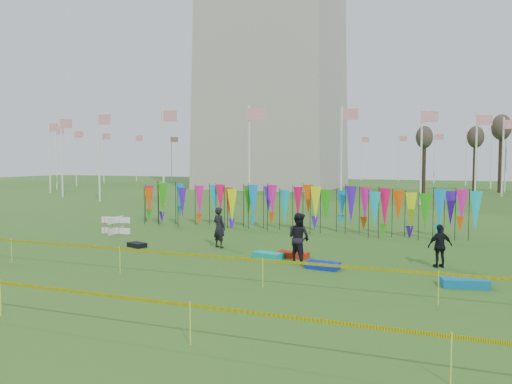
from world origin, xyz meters
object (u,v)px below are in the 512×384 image
(kite_bag_turquoise, at_px, (268,255))
(kite_bag_blue, at_px, (323,265))
(box_kite, at_px, (116,225))
(person_mid, at_px, (299,238))
(kite_bag_teal, at_px, (464,283))
(kite_bag_black, at_px, (137,245))
(person_right, at_px, (440,246))
(kite_bag_red, at_px, (293,255))
(person_left, at_px, (219,227))

(kite_bag_turquoise, bearing_deg, kite_bag_blue, -23.76)
(box_kite, distance_m, kite_bag_turquoise, 9.77)
(person_mid, distance_m, kite_bag_teal, 5.79)
(kite_bag_black, bearing_deg, kite_bag_blue, -8.58)
(person_right, distance_m, kite_bag_teal, 2.73)
(kite_bag_red, bearing_deg, person_left, 165.40)
(person_left, relative_size, kite_bag_turquoise, 1.57)
(person_left, bearing_deg, kite_bag_blue, 174.64)
(person_mid, height_order, kite_bag_turquoise, person_mid)
(person_right, distance_m, kite_bag_red, 5.35)
(kite_bag_red, distance_m, kite_bag_teal, 6.51)
(kite_bag_turquoise, distance_m, kite_bag_black, 6.08)
(person_mid, distance_m, kite_bag_red, 1.33)
(kite_bag_turquoise, xyz_separation_m, kite_bag_teal, (6.88, -1.94, 0.01))
(kite_bag_blue, distance_m, kite_bag_teal, 4.58)
(person_mid, distance_m, kite_bag_turquoise, 1.63)
(kite_bag_teal, bearing_deg, person_left, 160.80)
(box_kite, bearing_deg, person_left, -13.91)
(kite_bag_turquoise, height_order, kite_bag_blue, kite_bag_blue)
(box_kite, xyz_separation_m, person_left, (6.55, -1.62, 0.43))
(box_kite, xyz_separation_m, kite_bag_red, (10.11, -2.55, -0.33))
(person_left, distance_m, kite_bag_turquoise, 3.16)
(person_left, xyz_separation_m, kite_bag_blue, (5.11, -2.46, -0.75))
(box_kite, xyz_separation_m, person_right, (15.42, -2.42, 0.31))
(person_right, bearing_deg, kite_bag_black, -27.26)
(person_left, bearing_deg, kite_bag_turquoise, 173.04)
(box_kite, distance_m, person_mid, 11.19)
(person_left, xyz_separation_m, person_right, (8.87, -0.80, -0.11))
(person_mid, bearing_deg, box_kite, 7.99)
(kite_bag_red, bearing_deg, kite_bag_black, -177.92)
(box_kite, height_order, person_right, person_right)
(person_left, relative_size, person_mid, 0.94)
(kite_bag_black, relative_size, kite_bag_teal, 0.64)
(person_right, bearing_deg, kite_bag_teal, 77.01)
(box_kite, bearing_deg, kite_bag_red, -14.16)
(person_left, bearing_deg, kite_bag_red, -174.31)
(box_kite, relative_size, kite_bag_blue, 0.79)
(person_mid, height_order, person_right, person_mid)
(person_right, relative_size, kite_bag_turquoise, 1.37)
(kite_bag_red, bearing_deg, kite_bag_turquoise, -150.18)
(kite_bag_teal, bearing_deg, person_mid, 164.93)
(person_right, xyz_separation_m, kite_bag_blue, (-3.76, -1.66, -0.64))
(kite_bag_turquoise, bearing_deg, person_left, 152.76)
(person_mid, height_order, kite_bag_red, person_mid)
(kite_bag_blue, bearing_deg, person_left, 154.35)
(box_kite, bearing_deg, person_mid, -18.13)
(kite_bag_red, bearing_deg, kite_bag_blue, -44.59)
(kite_bag_red, bearing_deg, person_mid, -61.25)
(kite_bag_turquoise, xyz_separation_m, kite_bag_blue, (2.38, -1.05, 0.01))
(kite_bag_turquoise, xyz_separation_m, kite_bag_red, (0.83, 0.48, -0.00))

